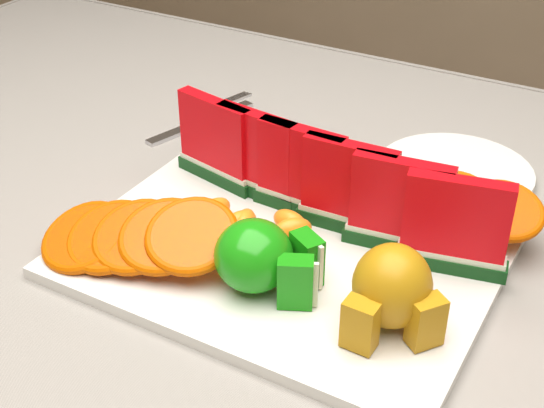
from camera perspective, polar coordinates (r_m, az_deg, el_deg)
table at (r=0.86m, az=-2.74°, el=-7.53°), size 1.40×0.90×0.75m
tablecloth at (r=0.82m, az=-2.85°, el=-4.17°), size 1.53×1.03×0.20m
platter at (r=0.75m, az=0.94°, el=-3.72°), size 0.40×0.30×0.01m
apple_cluster at (r=0.67m, az=-0.78°, el=-4.09°), size 0.10×0.08×0.07m
pear_cluster at (r=0.64m, az=9.04°, el=-6.44°), size 0.09×0.09×0.08m
side_plate at (r=0.91m, az=13.59°, el=2.35°), size 0.22×0.22×0.01m
fork at (r=1.01m, az=-5.04°, el=6.33°), size 0.06×0.19×0.00m
watermelon_row at (r=0.76m, az=3.96°, el=1.71°), size 0.39×0.07×0.10m
orange_fan_front at (r=0.73m, az=-10.11°, el=-2.40°), size 0.21×0.14×0.06m
orange_fan_back at (r=0.81m, az=7.20°, el=1.73°), size 0.38×0.11×0.05m
tangerine_segments at (r=0.75m, az=-0.70°, el=-1.66°), size 0.14×0.07×0.03m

